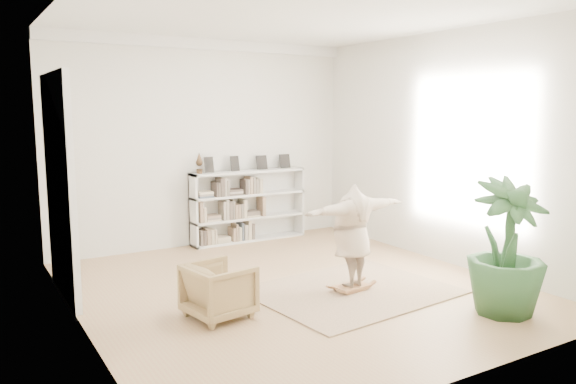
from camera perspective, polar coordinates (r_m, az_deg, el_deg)
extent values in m
plane|color=#A87D56|center=(7.73, 0.61, -9.70)|extent=(6.00, 6.00, 0.00)
plane|color=silver|center=(10.05, -8.40, 4.87)|extent=(5.50, 0.00, 5.50)
plane|color=silver|center=(5.08, 18.65, 1.16)|extent=(5.50, 0.00, 5.50)
plane|color=silver|center=(6.39, -20.90, 2.44)|extent=(0.00, 6.00, 6.00)
plane|color=silver|center=(9.12, 15.56, 4.31)|extent=(0.00, 6.00, 6.00)
plane|color=white|center=(7.45, 0.66, 17.65)|extent=(6.00, 6.00, 0.00)
cube|color=white|center=(10.04, -8.48, 14.65)|extent=(5.50, 0.12, 0.18)
cube|color=white|center=(7.71, -22.18, 0.31)|extent=(0.08, 1.78, 2.92)
cube|color=silver|center=(7.32, -21.53, -0.05)|extent=(0.06, 0.78, 2.80)
cube|color=silver|center=(8.11, -22.48, 0.66)|extent=(0.06, 0.78, 2.80)
cube|color=silver|center=(9.88, -9.59, -1.93)|extent=(0.04, 0.35, 1.30)
cube|color=silver|center=(10.84, 1.10, -0.90)|extent=(0.04, 0.35, 1.30)
cube|color=silver|center=(10.45, -4.38, -1.28)|extent=(2.20, 0.04, 1.30)
cube|color=silver|center=(10.44, -3.96, -4.81)|extent=(2.20, 0.35, 0.04)
cube|color=silver|center=(10.36, -3.98, -2.60)|extent=(2.20, 0.35, 0.04)
cube|color=silver|center=(10.28, -4.01, -0.25)|extent=(2.20, 0.35, 0.04)
cube|color=silver|center=(10.23, -4.03, 2.08)|extent=(2.20, 0.35, 0.04)
cube|color=black|center=(9.95, -8.03, 2.65)|extent=(0.18, 0.07, 0.24)
cube|color=black|center=(10.15, -5.43, 2.81)|extent=(0.18, 0.07, 0.24)
cube|color=black|center=(10.40, -2.69, 2.97)|extent=(0.18, 0.07, 0.24)
cube|color=black|center=(10.64, -0.32, 3.10)|extent=(0.18, 0.07, 0.24)
imported|color=tan|center=(6.66, -7.03, -9.87)|extent=(0.81, 0.80, 0.64)
cube|color=tan|center=(7.62, 6.45, -9.94)|extent=(2.69, 2.24, 0.02)
cube|color=#98693C|center=(7.61, 6.46, -9.50)|extent=(0.49, 0.33, 0.03)
cube|color=#98693C|center=(7.62, 6.46, -9.73)|extent=(0.32, 0.08, 0.04)
cube|color=#98693C|center=(7.62, 6.46, -9.73)|extent=(0.32, 0.08, 0.04)
cube|color=#98693C|center=(7.61, 6.46, -9.50)|extent=(0.19, 0.06, 0.10)
cube|color=#98693C|center=(7.61, 6.46, -9.50)|extent=(0.19, 0.06, 0.10)
imported|color=#C8B096|center=(7.42, 6.55, -4.13)|extent=(1.71, 0.62, 1.36)
imported|color=#274E27|center=(7.07, 21.32, -5.24)|extent=(1.06, 1.06, 1.61)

